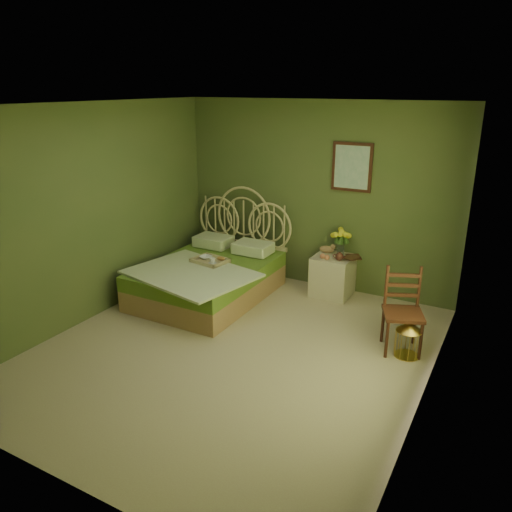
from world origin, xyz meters
The scene contains 14 objects.
floor centered at (0.00, 0.00, 0.00)m, with size 4.50×4.50×0.00m, color #BCAF88.
ceiling centered at (0.00, 0.00, 2.60)m, with size 4.50×4.50×0.00m, color silver.
wall_back centered at (0.00, 2.25, 1.30)m, with size 4.00×4.00×0.00m, color #5B6535.
wall_left centered at (-2.00, 0.00, 1.30)m, with size 4.50×4.50×0.00m, color #5B6535.
wall_right centered at (2.00, 0.00, 1.30)m, with size 4.50×4.50×0.00m, color #5B6535.
wall_art centered at (0.50, 2.22, 1.75)m, with size 0.54×0.04×0.64m.
bed centered at (-1.07, 1.15, 0.30)m, with size 1.73×2.18×1.35m.
nightstand centered at (0.41, 1.99, 0.35)m, with size 0.51×0.51×0.99m.
chair centered at (1.60, 0.96, 0.51)m, with size 0.53×0.53×0.93m.
birdcage centered at (1.70, 0.80, 0.20)m, with size 0.27×0.27×0.41m.
book_lower centered at (0.58, 2.00, 0.57)m, with size 0.18×0.24×0.02m, color #381E0F.
book_upper centered at (0.58, 2.00, 0.59)m, with size 0.16×0.22×0.02m, color #472819.
cereal_bowl centered at (-1.13, 1.16, 0.54)m, with size 0.16×0.16×0.04m, color white.
coffee_cup centered at (-0.95, 1.05, 0.56)m, with size 0.08×0.08×0.08m, color white.
Camera 1 is at (2.56, -4.15, 2.78)m, focal length 35.00 mm.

